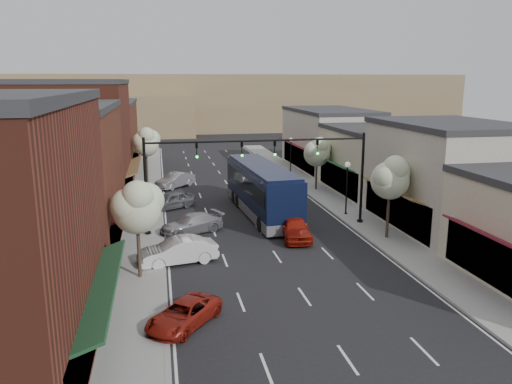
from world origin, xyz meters
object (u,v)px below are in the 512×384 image
signal_mast_right (332,166)px  tree_left_far (146,142)px  parked_car_a (184,314)px  parked_car_e (175,180)px  tree_right_far (318,151)px  parked_car_c (191,224)px  tree_left_near (137,206)px  parked_car_b (178,251)px  coach_bus (261,189)px  signal_mast_left (180,171)px  lamp_post_near (347,179)px  parked_car_d (171,201)px  red_hatchback (295,228)px  tree_right_near (391,177)px  lamp_post_far (291,150)px

signal_mast_right → tree_left_far: size_ratio=1.34×
parked_car_a → parked_car_e: size_ratio=0.88×
tree_right_far → parked_car_c: 18.08m
tree_left_near → parked_car_b: tree_left_near is taller
coach_bus → signal_mast_left: bearing=-152.0°
lamp_post_near → coach_bus: lamp_post_near is taller
tree_right_far → tree_left_far: 17.66m
signal_mast_right → tree_left_near: (-13.87, -8.05, -0.40)m
tree_left_near → parked_car_e: tree_left_near is taller
signal_mast_left → parked_car_c: bearing=9.0°
signal_mast_left → tree_left_near: 8.48m
parked_car_b → parked_car_d: (-0.07, 13.27, -0.04)m
tree_left_far → red_hatchback: 23.34m
signal_mast_right → signal_mast_left: bearing=180.0°
signal_mast_right → red_hatchback: bearing=-143.5°
tree_right_near → tree_left_near: 17.08m
lamp_post_near → tree_left_near: bearing=-146.7°
coach_bus → tree_left_far: bearing=120.4°
tree_left_near → coach_bus: 15.49m
tree_left_far → lamp_post_near: tree_left_far is taller
tree_left_far → coach_bus: (9.34, -13.82, -2.48)m
parked_car_d → parked_car_e: parked_car_e is taller
tree_right_near → tree_left_far: bearing=127.0°
tree_left_far → tree_right_near: bearing=-53.0°
signal_mast_right → tree_right_far: size_ratio=1.51×
parked_car_b → tree_left_near: bearing=-56.6°
tree_right_near → lamp_post_near: bearing=94.8°
tree_left_far → lamp_post_far: size_ratio=1.38×
signal_mast_right → tree_right_far: signal_mast_right is taller
parked_car_a → parked_car_d: bearing=128.6°
tree_left_near → red_hatchback: bearing=27.7°
tree_right_far → red_hatchback: tree_right_far is taller
signal_mast_left → red_hatchback: size_ratio=1.73×
signal_mast_right → parked_car_a: bearing=-130.3°
red_hatchback → parked_car_e: size_ratio=1.03×
parked_car_c → coach_bus: bearing=100.3°
signal_mast_right → tree_right_near: 4.89m
lamp_post_near → parked_car_a: 21.72m
tree_right_near → tree_left_far: 27.56m
red_hatchback → parked_car_c: red_hatchback is taller
lamp_post_near → coach_bus: bearing=166.4°
tree_left_far → parked_car_b: (2.13, -23.88, -3.83)m
tree_right_far → coach_bus: bearing=-132.9°
lamp_post_near → red_hatchback: bearing=-138.2°
signal_mast_right → lamp_post_near: (2.18, 2.50, -1.62)m
lamp_post_far → red_hatchback: size_ratio=0.94×
tree_right_far → parked_car_d: 15.60m
tree_right_near → tree_right_far: bearing=90.0°
parked_car_b → parked_car_d: bearing=168.8°
parked_car_c → parked_car_e: parked_car_e is taller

